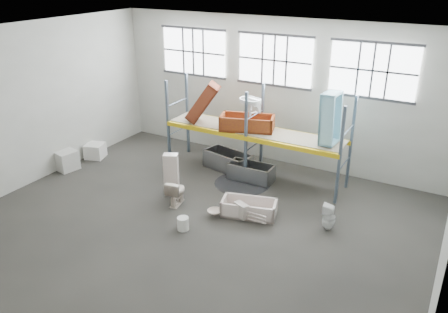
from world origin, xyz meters
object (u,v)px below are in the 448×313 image
Objects in this scene: steel_tub_left at (228,161)px; blue_tub_upright at (330,118)px; cistern_tall at (171,175)px; toilet_beige at (176,192)px; toilet_white at (329,217)px; steel_tub_right at (251,172)px; bathtub_beige at (249,208)px; carton_near at (65,160)px; bucket at (183,224)px; rust_tub_flat at (247,123)px.

steel_tub_left is 4.00m from blue_tub_upright.
steel_tub_left is (0.60, 2.48, -0.36)m from cistern_tall.
toilet_beige is 4.41m from toilet_white.
blue_tub_upright is (2.35, 0.36, 2.12)m from steel_tub_right.
blue_tub_upright is at bearing 44.73° from bathtub_beige.
cistern_tall is at bearing 3.41° from carton_near.
carton_near is (-5.97, -2.37, 0.06)m from steel_tub_right.
bathtub_beige is 3.17m from steel_tub_left.
cistern_tall is at bearing 133.42° from bucket.
cistern_tall is 1.71× the size of carton_near.
steel_tub_right is at bearing 26.84° from cistern_tall.
rust_tub_flat is (-1.30, 2.39, 1.59)m from bathtub_beige.
bathtub_beige is 2.05× the size of toilet_white.
cistern_tall is 0.77× the size of rust_tub_flat.
toilet_beige is at bearing -86.34° from toilet_white.
cistern_tall is 3.00m from rust_tub_flat.
cistern_tall is 2.57m from steel_tub_left.
carton_near is at bearing -150.90° from steel_tub_left.
rust_tub_flat is 4.27m from bucket.
carton_near is (-8.32, -2.73, -2.06)m from blue_tub_upright.
steel_tub_right is (-0.96, 2.08, 0.05)m from bathtub_beige.
rust_tub_flat is 2.20× the size of carton_near.
bathtub_beige is 2.22m from toilet_white.
bucket is at bearing -88.48° from rust_tub_flat.
steel_tub_right is at bearing -171.33° from blue_tub_upright.
cistern_tall reaches higher than carton_near.
bathtub_beige is at bearing -87.74° from toilet_white.
blue_tub_upright reaches higher than bathtub_beige.
rust_tub_flat is at bearing 102.91° from bathtub_beige.
steel_tub_left reaches higher than bathtub_beige.
blue_tub_upright is at bearing -166.31° from toilet_white.
blue_tub_upright reaches higher than toilet_white.
cistern_tall is 4.33m from carton_near.
cistern_tall is at bearing -92.43° from toilet_white.
toilet_white is at bearing -28.63° from steel_tub_right.
steel_tub_left is 0.97× the size of rust_tub_flat.
toilet_beige is at bearing 176.68° from bathtub_beige.
toilet_beige is at bearing -92.67° from steel_tub_left.
steel_tub_left is 1.68m from rust_tub_flat.
toilet_beige is 1.05× the size of toilet_white.
blue_tub_upright is 9.00m from carton_near.
toilet_white is 2.07× the size of bucket.
steel_tub_right is 4.10× the size of bucket.
cistern_tall is at bearing -103.69° from steel_tub_left.
bathtub_beige is 1.95× the size of toilet_beige.
bucket is at bearing -93.63° from steel_tub_right.
bathtub_beige is 2.66m from cistern_tall.
bucket is at bearing -78.28° from steel_tub_left.
blue_tub_upright reaches higher than bucket.
bucket is (0.10, -3.94, -1.64)m from rust_tub_flat.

